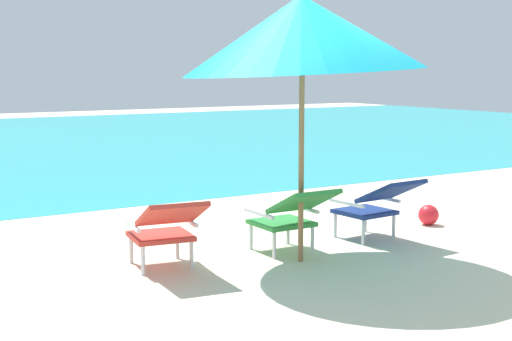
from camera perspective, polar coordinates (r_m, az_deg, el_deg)
name	(u,v)px	position (r m, az deg, el deg)	size (l,w,h in m)	color
ground_plane	(129,194)	(10.55, -9.79, -1.83)	(40.00, 40.00, 0.00)	beige
ocean_band	(0,144)	(18.23, -19.23, 1.95)	(40.00, 18.00, 0.01)	#28B2B7
lounge_chair_left	(166,226)	(6.47, -7.01, -4.32)	(0.65, 0.94, 0.68)	red
lounge_chair_center	(292,213)	(6.99, 2.79, -3.34)	(0.55, 0.88, 0.68)	#338E3D
lounge_chair_right	(377,203)	(7.64, 9.35, -2.47)	(0.60, 0.91, 0.68)	navy
beach_umbrella_center	(302,34)	(6.63, 3.62, 10.54)	(2.66, 2.64, 2.46)	olive
beach_ball	(428,215)	(8.59, 13.24, -3.37)	(0.23, 0.23, 0.23)	red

